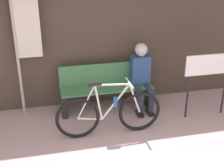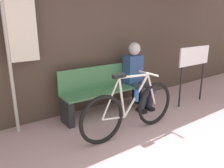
% 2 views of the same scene
% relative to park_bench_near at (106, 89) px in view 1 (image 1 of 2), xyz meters
% --- Properties ---
extents(storefront_wall, '(12.00, 0.56, 3.20)m').
position_rel_park_bench_near_xyz_m(storefront_wall, '(-0.14, 0.38, 1.26)').
color(storefront_wall, '#4C3D33').
rests_on(storefront_wall, ground_plane).
extents(park_bench_near, '(1.69, 0.42, 0.86)m').
position_rel_park_bench_near_xyz_m(park_bench_near, '(0.00, 0.00, 0.00)').
color(park_bench_near, '#477F51').
rests_on(park_bench_near, ground_plane).
extents(bicycle, '(1.71, 0.40, 0.94)m').
position_rel_park_bench_near_xyz_m(bicycle, '(-0.13, -0.86, -0.03)').
color(bicycle, black).
rests_on(bicycle, ground_plane).
extents(person_seated, '(0.34, 0.60, 1.25)m').
position_rel_park_bench_near_xyz_m(person_seated, '(0.63, -0.10, 0.31)').
color(person_seated, '#2D3342').
rests_on(person_seated, ground_plane).
extents(banner_pole, '(0.45, 0.05, 2.39)m').
position_rel_park_bench_near_xyz_m(banner_pole, '(-1.36, 0.17, 1.13)').
color(banner_pole, '#B7B2A8').
rests_on(banner_pole, ground_plane).
extents(signboard, '(0.88, 0.04, 1.16)m').
position_rel_park_bench_near_xyz_m(signboard, '(1.67, -0.63, 0.47)').
color(signboard, '#232326').
rests_on(signboard, ground_plane).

